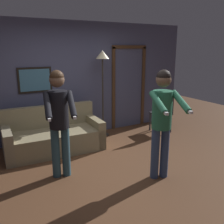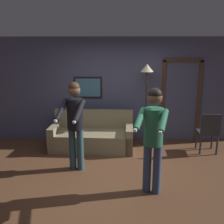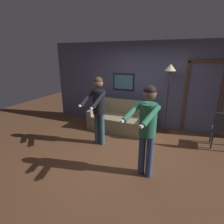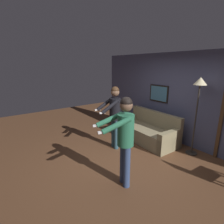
{
  "view_description": "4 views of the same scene",
  "coord_description": "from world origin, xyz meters",
  "px_view_note": "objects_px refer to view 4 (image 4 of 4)",
  "views": [
    {
      "loc": [
        -1.82,
        -3.33,
        2.03
      ],
      "look_at": [
        -0.05,
        -0.16,
        1.08
      ],
      "focal_mm": 40.0,
      "sensor_mm": 36.0,
      "label": 1
    },
    {
      "loc": [
        0.06,
        -4.21,
        2.24
      ],
      "look_at": [
        -0.03,
        -0.18,
        1.26
      ],
      "focal_mm": 40.0,
      "sensor_mm": 36.0,
      "label": 2
    },
    {
      "loc": [
        1.12,
        -3.38,
        2.17
      ],
      "look_at": [
        -0.2,
        -0.17,
        1.05
      ],
      "focal_mm": 28.0,
      "sensor_mm": 36.0,
      "label": 3
    },
    {
      "loc": [
        2.82,
        -2.47,
        2.24
      ],
      "look_at": [
        -0.14,
        -0.27,
        1.25
      ],
      "focal_mm": 28.0,
      "sensor_mm": 36.0,
      "label": 4
    }
  ],
  "objects_px": {
    "couch": "(147,131)",
    "person_standing_left": "(114,112)",
    "person_standing_right": "(125,134)",
    "torchiere_lamp": "(199,92)"
  },
  "relations": [
    {
      "from": "person_standing_right",
      "to": "person_standing_left",
      "type": "bearing_deg",
      "value": 149.23
    },
    {
      "from": "couch",
      "to": "person_standing_right",
      "type": "bearing_deg",
      "value": -59.06
    },
    {
      "from": "couch",
      "to": "person_standing_left",
      "type": "relative_size",
      "value": 1.13
    },
    {
      "from": "couch",
      "to": "torchiere_lamp",
      "type": "height_order",
      "value": "torchiere_lamp"
    },
    {
      "from": "torchiere_lamp",
      "to": "person_standing_left",
      "type": "height_order",
      "value": "torchiere_lamp"
    },
    {
      "from": "couch",
      "to": "torchiere_lamp",
      "type": "distance_m",
      "value": 1.86
    },
    {
      "from": "person_standing_left",
      "to": "person_standing_right",
      "type": "bearing_deg",
      "value": -30.77
    },
    {
      "from": "couch",
      "to": "person_standing_right",
      "type": "height_order",
      "value": "person_standing_right"
    },
    {
      "from": "couch",
      "to": "person_standing_left",
      "type": "distance_m",
      "value": 1.36
    },
    {
      "from": "person_standing_left",
      "to": "person_standing_right",
      "type": "height_order",
      "value": "person_standing_right"
    }
  ]
}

